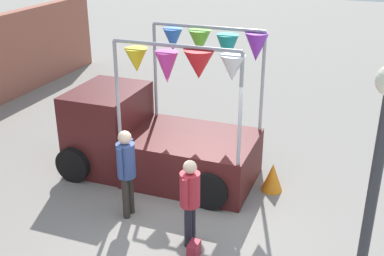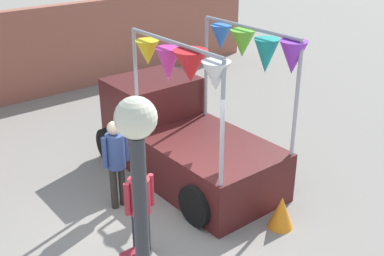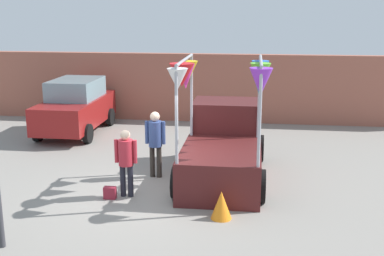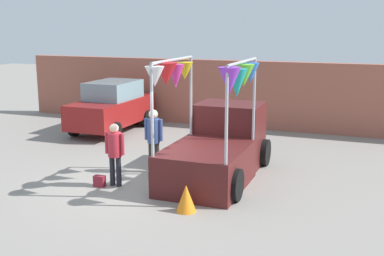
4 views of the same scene
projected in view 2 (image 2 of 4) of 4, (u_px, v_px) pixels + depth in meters
ground_plane at (160, 231)px, 8.35m from camera, size 60.00×60.00×0.00m
vendor_truck at (181, 131)px, 9.91m from camera, size 2.45×4.10×3.15m
person_customer at (140, 202)px, 7.45m from camera, size 0.53×0.34×1.59m
person_vendor at (116, 156)px, 8.63m from camera, size 0.53×0.34×1.73m
street_lamp at (143, 250)px, 3.95m from camera, size 0.32×0.32×3.88m
folded_kite_bundle_tangerine at (281, 212)px, 8.34m from camera, size 0.61×0.61×0.60m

